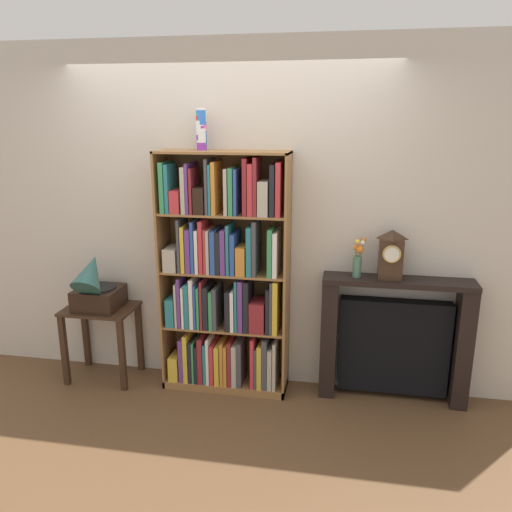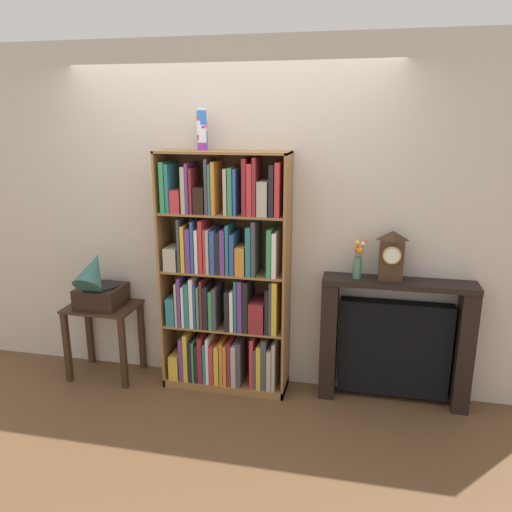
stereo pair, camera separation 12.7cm
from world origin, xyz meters
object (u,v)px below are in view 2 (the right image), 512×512
Objects in this scene: cup_stack at (202,129)px; mantel_clock at (391,256)px; fireplace_mantel at (394,342)px; flower_vase at (358,259)px; gramophone at (98,285)px; side_table_left at (104,323)px; bookshelf at (225,285)px.

cup_stack is 1.65m from mantel_clock.
mantel_clock is at bearing -162.51° from fireplace_mantel.
gramophone is at bearing -176.31° from flower_vase.
cup_stack reaches higher than gramophone.
gramophone reaches higher than fireplace_mantel.
cup_stack is 1.79m from side_table_left.
flower_vase is (2.04, 0.13, 0.30)m from gramophone.
side_table_left is 2.11× the size of flower_vase.
bookshelf is at bearing 2.11° from side_table_left.
cup_stack is at bearing 179.76° from flower_vase.
gramophone is at bearing -90.00° from side_table_left.
cup_stack is at bearing -179.42° from fireplace_mantel.
gramophone is at bearing -176.30° from fireplace_mantel.
fireplace_mantel is (1.30, 0.07, -0.38)m from bookshelf.
cup_stack is at bearing 179.71° from mantel_clock.
fireplace_mantel is at bearing 17.49° from mantel_clock.
side_table_left is 0.36m from gramophone.
cup_stack is 1.48m from flower_vase.
flower_vase reaches higher than gramophone.
bookshelf is 1.27m from mantel_clock.
mantel_clock reaches higher than side_table_left.
cup_stack reaches higher than side_table_left.
bookshelf is at bearing -177.81° from mantel_clock.
flower_vase is (-0.30, -0.02, 0.63)m from fireplace_mantel.
cup_stack is (-0.17, 0.05, 1.17)m from bookshelf.
fireplace_mantel is at bearing 0.58° from cup_stack.
fireplace_mantel reaches higher than side_table_left.
mantel_clock is 0.24m from flower_vase.
side_table_left is 0.56× the size of fireplace_mantel.
side_table_left is 2.37m from mantel_clock.
gramophone is 2.37m from fireplace_mantel.
gramophone is 2.30m from mantel_clock.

